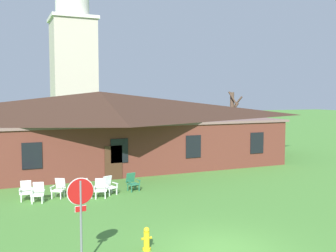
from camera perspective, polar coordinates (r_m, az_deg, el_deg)
name	(u,v)px	position (r m, az deg, el deg)	size (l,w,h in m)	color
ground_plane	(221,250)	(13.87, 7.75, -17.43)	(200.00, 200.00, 0.00)	#477F33
brick_building	(100,128)	(29.09, -9.83, -0.31)	(26.46, 10.40, 5.43)	brown
dome_tower	(73,61)	(47.49, -13.56, 9.08)	(5.18, 5.18, 19.78)	#BCB29E
stop_sign	(81,205)	(12.02, -12.54, -11.08)	(0.80, 0.11, 2.76)	slate
lawn_chair_by_porch	(26,190)	(20.80, -19.90, -8.75)	(0.67, 0.70, 0.96)	silver
lawn_chair_near_door	(38,192)	(20.26, -18.33, -9.06)	(0.73, 0.78, 0.96)	white
lawn_chair_left_end	(59,188)	(20.85, -15.52, -8.61)	(0.83, 0.86, 0.96)	silver
lawn_chair_middle	(84,188)	(20.45, -12.07, -8.80)	(0.74, 0.79, 0.96)	silver
lawn_chair_right_end	(100,188)	(20.39, -9.78, -8.81)	(0.73, 0.77, 0.96)	white
lawn_chair_far_side	(109,185)	(20.92, -8.54, -8.45)	(0.77, 0.82, 0.96)	white
lawn_chair_under_eave	(132,182)	(21.57, -5.21, -8.02)	(0.71, 0.75, 0.96)	#28704C
bare_tree_beside_building	(232,119)	(36.65, 9.28, 0.99)	(1.61, 1.61, 5.52)	brown
fire_hydrant	(147,239)	(13.64, -3.12, -16.07)	(0.36, 0.28, 0.79)	gold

